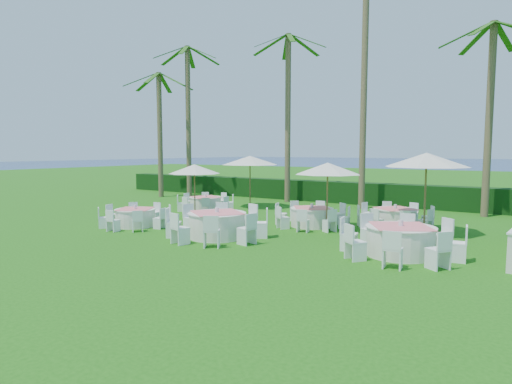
# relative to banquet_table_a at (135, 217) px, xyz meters

# --- Properties ---
(ground) EXTENTS (120.00, 120.00, 0.00)m
(ground) POSITION_rel_banquet_table_a_xyz_m (4.48, -0.28, -0.37)
(ground) COLOR #1B5A0F
(ground) RESTS_ON ground
(hedge) EXTENTS (34.00, 1.00, 1.20)m
(hedge) POSITION_rel_banquet_table_a_xyz_m (4.48, 11.72, 0.23)
(hedge) COLOR black
(hedge) RESTS_ON ground
(ocean) EXTENTS (260.00, 260.00, 0.00)m
(ocean) POSITION_rel_banquet_table_a_xyz_m (4.48, 101.72, -0.37)
(ocean) COLOR #061544
(ocean) RESTS_ON ground
(banquet_table_a) EXTENTS (2.78, 2.78, 0.85)m
(banquet_table_a) POSITION_rel_banquet_table_a_xyz_m (0.00, 0.00, 0.00)
(banquet_table_a) COLOR silver
(banquet_table_a) RESTS_ON ground
(banquet_table_b) EXTENTS (3.49, 3.49, 1.05)m
(banquet_table_b) POSITION_rel_banquet_table_a_xyz_m (4.07, 0.01, 0.09)
(banquet_table_b) COLOR silver
(banquet_table_b) RESTS_ON ground
(banquet_table_c) EXTENTS (3.43, 3.43, 1.02)m
(banquet_table_c) POSITION_rel_banquet_table_a_xyz_m (10.04, 0.80, 0.08)
(banquet_table_c) COLOR silver
(banquet_table_c) RESTS_ON ground
(banquet_table_d) EXTENTS (2.79, 2.79, 0.86)m
(banquet_table_d) POSITION_rel_banquet_table_a_xyz_m (-0.43, 4.87, 0.00)
(banquet_table_d) COLOR silver
(banquet_table_d) RESTS_ON ground
(banquet_table_e) EXTENTS (2.96, 2.96, 0.90)m
(banquet_table_e) POSITION_rel_banquet_table_a_xyz_m (5.88, 3.75, 0.02)
(banquet_table_e) COLOR silver
(banquet_table_e) RESTS_ON ground
(banquet_table_f) EXTENTS (2.87, 2.87, 0.89)m
(banquet_table_f) POSITION_rel_banquet_table_a_xyz_m (8.68, 5.40, 0.02)
(banquet_table_f) COLOR silver
(banquet_table_f) RESTS_ON ground
(umbrella_a) EXTENTS (2.26, 2.26, 2.38)m
(umbrella_a) POSITION_rel_banquet_table_a_xyz_m (0.60, 2.88, 1.80)
(umbrella_a) COLOR brown
(umbrella_a) RESTS_ON ground
(umbrella_b) EXTENTS (2.51, 2.51, 2.54)m
(umbrella_b) POSITION_rel_banquet_table_a_xyz_m (6.67, 3.39, 1.95)
(umbrella_b) COLOR brown
(umbrella_b) RESTS_ON ground
(umbrella_c) EXTENTS (2.94, 2.94, 2.71)m
(umbrella_c) POSITION_rel_banquet_table_a_xyz_m (0.72, 7.15, 2.11)
(umbrella_c) COLOR brown
(umbrella_c) RESTS_ON ground
(umbrella_d) EXTENTS (2.90, 2.90, 2.91)m
(umbrella_d) POSITION_rel_banquet_table_a_xyz_m (9.95, 4.48, 2.29)
(umbrella_d) COLOR brown
(umbrella_d) RESTS_ON ground
(palm_a) EXTENTS (4.40, 3.98, 9.65)m
(palm_a) POSITION_rel_banquet_table_a_xyz_m (-5.78, 9.73, 4.92)
(palm_a) COLOR brown
(palm_a) RESTS_ON ground
(palm_b) EXTENTS (4.41, 4.09, 9.55)m
(palm_b) POSITION_rel_banquet_table_a_xyz_m (1.19, 10.37, 4.87)
(palm_b) COLOR brown
(palm_b) RESTS_ON ground
(palm_c) EXTENTS (4.16, 4.40, 13.01)m
(palm_c) POSITION_rel_banquet_table_a_xyz_m (5.79, 9.88, 6.63)
(palm_c) COLOR brown
(palm_c) RESTS_ON ground
(palm_d) EXTENTS (4.35, 4.28, 8.60)m
(palm_d) POSITION_rel_banquet_table_a_xyz_m (11.40, 10.22, 4.39)
(palm_d) COLOR brown
(palm_d) RESTS_ON ground
(palm_f) EXTENTS (4.41, 4.10, 7.91)m
(palm_f) POSITION_rel_banquet_table_a_xyz_m (-7.02, 8.39, 4.03)
(palm_f) COLOR brown
(palm_f) RESTS_ON ground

